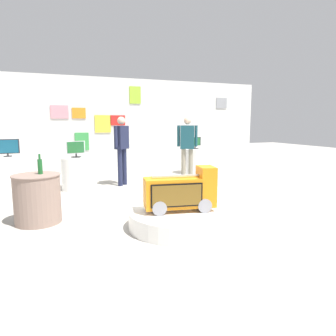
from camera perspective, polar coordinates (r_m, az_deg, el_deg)
name	(u,v)px	position (r m, az deg, el deg)	size (l,w,h in m)	color
ground_plane	(176,217)	(5.29, 1.48, -9.25)	(30.00, 30.00, 0.00)	#B2ADA3
back_wall_display	(112,126)	(9.90, -10.37, 7.76)	(10.47, 0.13, 2.99)	silver
main_display_pedestal	(180,219)	(4.79, 2.17, -9.51)	(1.57, 1.57, 0.27)	white
novelty_firetruck_tv	(181,193)	(4.67, 2.48, -4.70)	(1.13, 0.57, 0.68)	gray
display_pedestal_left_rear	(77,173)	(7.65, -16.69, -0.98)	(0.72, 0.72, 0.79)	white
tv_on_left_rear	(76,149)	(7.58, -16.89, 3.46)	(0.43, 0.23, 0.39)	black
display_pedestal_center_rear	(195,161)	(9.69, 5.06, 1.31)	(0.85, 0.85, 0.79)	white
tv_on_center_rear	(195,143)	(9.63, 5.11, 4.76)	(0.44, 0.23, 0.36)	black
display_pedestal_right_rear	(9,172)	(8.46, -27.62, -0.72)	(0.88, 0.88, 0.79)	white
tv_on_right_rear	(7,147)	(8.39, -27.92, 3.46)	(0.54, 0.19, 0.42)	black
side_table_round	(37,198)	(5.35, -23.30, -5.25)	(0.75, 0.75, 0.79)	gray
bottle_on_side_table	(40,166)	(5.28, -22.88, 0.35)	(0.07, 0.07, 0.32)	#195926
shopper_browsing_near_truck	(187,144)	(8.39, 3.63, 4.59)	(0.51, 0.34, 1.76)	gray
shopper_browsing_rear	(122,145)	(7.84, -8.66, 4.24)	(0.43, 0.40, 1.76)	#1E233F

